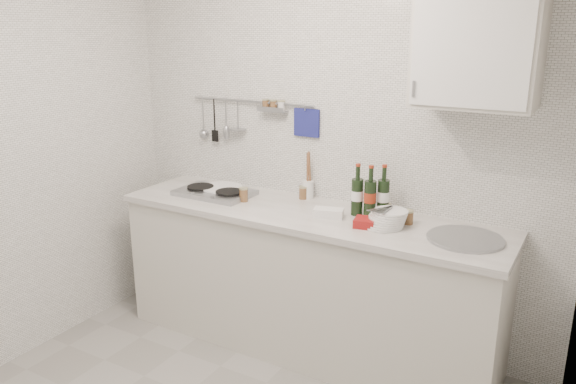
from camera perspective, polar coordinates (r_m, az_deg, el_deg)
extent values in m
cube|color=silver|center=(3.59, 4.25, 4.34)|extent=(3.00, 0.02, 2.50)
cube|color=silver|center=(1.91, 26.96, -8.53)|extent=(0.02, 2.80, 2.50)
cube|color=beige|center=(3.60, 1.85, -9.25)|extent=(2.40, 0.60, 0.88)
cube|color=silver|center=(3.43, 1.92, -2.29)|extent=(2.44, 0.64, 0.04)
cube|color=black|center=(3.80, 1.94, -14.44)|extent=(2.34, 0.52, 0.10)
cube|color=#93969B|center=(3.78, -7.46, -0.06)|extent=(0.50, 0.32, 0.03)
cylinder|color=black|center=(3.85, -8.89, 0.51)|extent=(0.18, 0.18, 0.01)
cylinder|color=black|center=(3.70, -5.99, 0.00)|extent=(0.18, 0.18, 0.01)
cylinder|color=#93969B|center=(3.11, 17.57, -4.56)|extent=(0.40, 0.40, 0.02)
cylinder|color=#93969B|center=(3.13, 17.48, -5.52)|extent=(0.34, 0.34, 0.10)
cylinder|color=#93969B|center=(3.80, -3.77, 9.16)|extent=(0.95, 0.02, 0.02)
cube|color=navy|center=(3.62, 1.91, 7.05)|extent=(0.18, 0.02, 0.18)
cube|color=beige|center=(3.05, 18.88, 14.66)|extent=(0.60, 0.35, 0.70)
cube|color=white|center=(2.87, 18.10, 14.67)|extent=(0.56, 0.01, 0.66)
cylinder|color=#93969B|center=(2.95, 12.62, 10.21)|extent=(0.01, 0.01, 0.08)
cylinder|color=teal|center=(3.84, -6.99, 0.08)|extent=(0.29, 0.29, 0.01)
cylinder|color=teal|center=(3.83, -6.88, 0.28)|extent=(0.28, 0.28, 0.01)
cylinder|color=teal|center=(3.83, -6.77, 0.48)|extent=(0.28, 0.28, 0.01)
cylinder|color=white|center=(3.21, 9.56, -3.34)|extent=(0.23, 0.23, 0.01)
cylinder|color=white|center=(3.21, 9.69, -3.14)|extent=(0.23, 0.23, 0.01)
cylinder|color=white|center=(3.20, 9.81, -2.94)|extent=(0.22, 0.22, 0.01)
cylinder|color=white|center=(3.20, 9.93, -2.74)|extent=(0.22, 0.22, 0.01)
cylinder|color=white|center=(3.20, 10.06, -2.53)|extent=(0.21, 0.21, 0.01)
cylinder|color=white|center=(3.20, 10.18, -2.33)|extent=(0.20, 0.20, 0.01)
cylinder|color=white|center=(3.19, 10.31, -2.13)|extent=(0.20, 0.20, 0.01)
cylinder|color=white|center=(3.19, 10.43, -1.93)|extent=(0.19, 0.19, 0.01)
cube|color=white|center=(3.32, 4.14, -2.13)|extent=(0.19, 0.13, 0.05)
cube|color=#A31B12|center=(3.18, 7.83, -3.10)|extent=(0.14, 0.14, 0.05)
cylinder|color=white|center=(3.67, 2.04, 0.26)|extent=(0.08, 0.08, 0.11)
cylinder|color=brown|center=(3.63, 2.19, 2.41)|extent=(0.02, 0.06, 0.23)
cylinder|color=brown|center=(3.65, 2.00, 2.34)|extent=(0.03, 0.04, 0.21)
cylinder|color=brown|center=(3.66, 1.56, -0.13)|extent=(0.05, 0.05, 0.08)
cylinder|color=tan|center=(3.64, 1.56, 0.51)|extent=(0.06, 0.06, 0.01)
cylinder|color=brown|center=(3.37, 9.90, -1.86)|extent=(0.06, 0.06, 0.07)
cylinder|color=tan|center=(3.36, 9.93, -1.23)|extent=(0.06, 0.06, 0.01)
cylinder|color=brown|center=(3.27, 12.12, -2.59)|extent=(0.06, 0.06, 0.07)
cylinder|color=tan|center=(3.25, 12.16, -1.90)|extent=(0.06, 0.06, 0.01)
cylinder|color=brown|center=(3.61, -4.53, -0.34)|extent=(0.05, 0.05, 0.08)
cylinder|color=tan|center=(3.60, -4.55, 0.36)|extent=(0.06, 0.06, 0.01)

